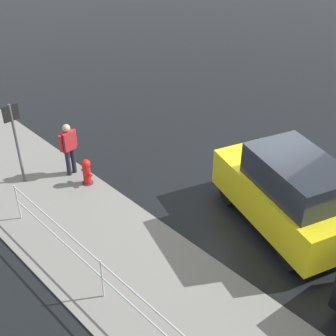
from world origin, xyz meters
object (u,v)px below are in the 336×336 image
(moving_hatchback, at_px, (287,193))
(pedestrian, at_px, (69,146))
(sign_post, at_px, (15,133))
(fire_hydrant, at_px, (87,172))

(moving_hatchback, xyz_separation_m, pedestrian, (5.48, 2.49, -0.07))
(moving_hatchback, height_order, sign_post, sign_post)
(pedestrian, distance_m, sign_post, 1.47)
(fire_hydrant, bearing_deg, pedestrian, 3.48)
(pedestrian, bearing_deg, sign_post, 62.85)
(fire_hydrant, xyz_separation_m, sign_post, (1.32, 1.23, 1.18))
(sign_post, bearing_deg, fire_hydrant, -137.02)
(fire_hydrant, bearing_deg, sign_post, 42.98)
(fire_hydrant, xyz_separation_m, pedestrian, (0.71, 0.04, 0.56))
(moving_hatchback, bearing_deg, pedestrian, 24.49)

